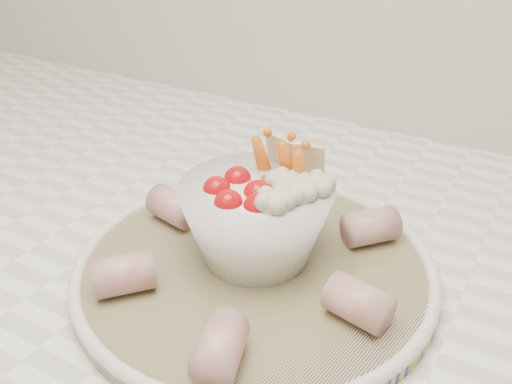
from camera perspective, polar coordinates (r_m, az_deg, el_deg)
The scene contains 3 objects.
serving_platter at distance 0.54m, azimuth -0.11°, elevation -7.57°, with size 0.38×0.38×0.02m.
veggie_bowl at distance 0.52m, azimuth 0.22°, elevation -2.57°, with size 0.14×0.14×0.11m.
cured_meat_rolls at distance 0.53m, azimuth -0.11°, elevation -5.72°, with size 0.28×0.30×0.03m.
Camera 1 is at (0.32, 0.99, 1.26)m, focal length 40.00 mm.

